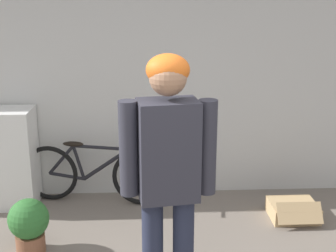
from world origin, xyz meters
TOP-DOWN VIEW (x-y plane):
  - wall_back at (0.00, 2.96)m, footprint 8.00×0.07m
  - person at (0.20, 0.91)m, footprint 0.62×0.31m
  - bicycle at (-0.48, 2.70)m, footprint 1.56×0.46m
  - cardboard_box at (1.49, 2.24)m, footprint 0.45×0.46m
  - potted_plant at (-0.94, 1.74)m, footprint 0.34×0.34m

SIDE VIEW (x-z plane):
  - cardboard_box at x=1.49m, z-range -0.04..0.19m
  - potted_plant at x=-0.94m, z-range 0.02..0.51m
  - bicycle at x=-0.48m, z-range -0.01..0.66m
  - person at x=0.20m, z-range 0.19..1.99m
  - wall_back at x=0.00m, z-range 0.00..2.60m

